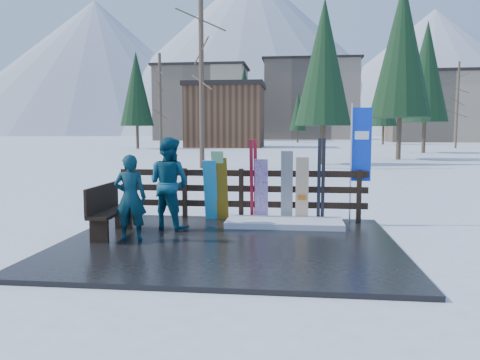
# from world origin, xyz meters

# --- Properties ---
(ground) EXTENTS (700.00, 700.00, 0.00)m
(ground) POSITION_xyz_m (0.00, 0.00, 0.00)
(ground) COLOR white
(ground) RESTS_ON ground
(deck) EXTENTS (6.00, 5.00, 0.08)m
(deck) POSITION_xyz_m (0.00, 0.00, 0.04)
(deck) COLOR black
(deck) RESTS_ON ground
(fence) EXTENTS (5.60, 0.10, 1.15)m
(fence) POSITION_xyz_m (0.00, 2.20, 0.74)
(fence) COLOR black
(fence) RESTS_ON deck
(snow_patch) EXTENTS (2.44, 1.00, 0.12)m
(snow_patch) POSITION_xyz_m (0.98, 1.60, 0.14)
(snow_patch) COLOR white
(snow_patch) RESTS_ON deck
(bench) EXTENTS (0.41, 1.50, 0.97)m
(bench) POSITION_xyz_m (-2.35, 0.27, 0.60)
(bench) COLOR black
(bench) RESTS_ON deck
(snowboard_0) EXTENTS (0.30, 0.38, 1.36)m
(snowboard_0) POSITION_xyz_m (-0.66, 1.98, 0.76)
(snowboard_0) COLOR #259BD3
(snowboard_0) RESTS_ON deck
(snowboard_1) EXTENTS (0.27, 0.43, 1.56)m
(snowboard_1) POSITION_xyz_m (-0.48, 1.98, 0.86)
(snowboard_1) COLOR silver
(snowboard_1) RESTS_ON deck
(snowboard_2) EXTENTS (0.26, 0.35, 1.42)m
(snowboard_2) POSITION_xyz_m (-0.41, 1.98, 0.79)
(snowboard_2) COLOR gold
(snowboard_2) RESTS_ON deck
(snowboard_3) EXTENTS (0.29, 0.31, 1.39)m
(snowboard_3) POSITION_xyz_m (0.47, 1.98, 0.78)
(snowboard_3) COLOR silver
(snowboard_3) RESTS_ON deck
(snowboard_4) EXTENTS (0.26, 0.36, 1.57)m
(snowboard_4) POSITION_xyz_m (1.03, 1.98, 0.87)
(snowboard_4) COLOR black
(snowboard_4) RESTS_ON deck
(snowboard_5) EXTENTS (0.28, 0.22, 1.44)m
(snowboard_5) POSITION_xyz_m (1.35, 1.98, 0.80)
(snowboard_5) COLOR white
(snowboard_5) RESTS_ON deck
(ski_pair_a) EXTENTS (0.16, 0.35, 1.82)m
(ski_pair_a) POSITION_xyz_m (0.29, 2.05, 0.99)
(ski_pair_a) COLOR #A41428
(ski_pair_a) RESTS_ON deck
(ski_pair_b) EXTENTS (0.17, 0.19, 1.84)m
(ski_pair_b) POSITION_xyz_m (1.76, 2.05, 1.00)
(ski_pair_b) COLOR black
(ski_pair_b) RESTS_ON deck
(rental_flag) EXTENTS (0.45, 0.04, 2.60)m
(rental_flag) POSITION_xyz_m (2.58, 2.25, 1.69)
(rental_flag) COLOR silver
(rental_flag) RESTS_ON deck
(person_front) EXTENTS (0.63, 0.47, 1.58)m
(person_front) POSITION_xyz_m (-1.76, -0.10, 0.87)
(person_front) COLOR #0E4643
(person_front) RESTS_ON deck
(person_back) EXTENTS (1.10, 0.98, 1.87)m
(person_back) POSITION_xyz_m (-1.35, 1.02, 1.01)
(person_back) COLOR navy
(person_back) RESTS_ON deck
(resort_buildings) EXTENTS (73.00, 87.60, 22.60)m
(resort_buildings) POSITION_xyz_m (1.03, 115.41, 9.81)
(resort_buildings) COLOR tan
(resort_buildings) RESTS_ON ground
(trees) EXTENTS (42.18, 68.82, 12.51)m
(trees) POSITION_xyz_m (4.27, 48.92, 5.75)
(trees) COLOR #382B1E
(trees) RESTS_ON ground
(mountains) EXTENTS (520.00, 260.00, 120.00)m
(mountains) POSITION_xyz_m (-10.50, 328.41, 50.20)
(mountains) COLOR white
(mountains) RESTS_ON ground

